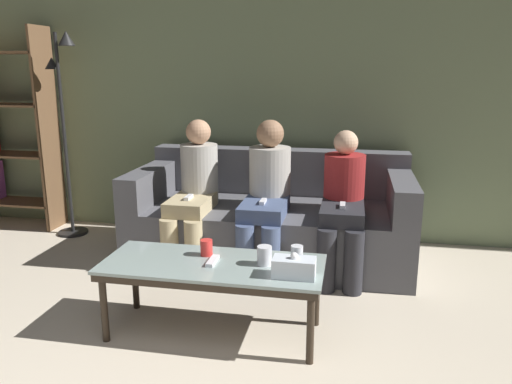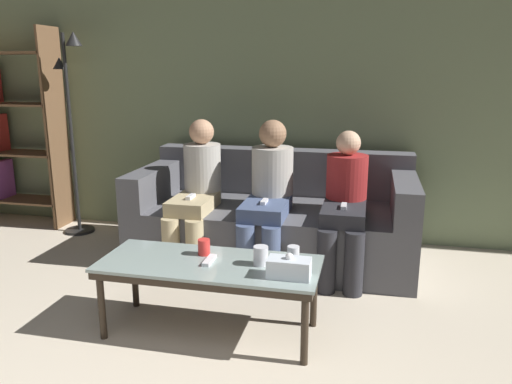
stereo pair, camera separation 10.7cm
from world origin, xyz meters
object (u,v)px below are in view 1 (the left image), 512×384
(couch, at_px, (272,220))
(seated_person_mid_left, at_px, (267,191))
(cup_near_right, at_px, (297,255))
(seated_person_mid_right, at_px, (343,201))
(coffee_table, at_px, (213,270))
(cup_far_center, at_px, (265,256))
(cup_near_left, at_px, (206,248))
(game_remote, at_px, (213,261))
(tissue_box, at_px, (294,267))
(standing_lamp, at_px, (65,114))
(seated_person_left_end, at_px, (194,190))

(couch, xyz_separation_m, seated_person_mid_left, (0.00, -0.24, 0.29))
(cup_near_right, xyz_separation_m, seated_person_mid_right, (0.22, 0.95, 0.07))
(couch, height_order, coffee_table, couch)
(coffee_table, relative_size, seated_person_mid_left, 1.11)
(coffee_table, xyz_separation_m, cup_far_center, (0.29, 0.03, 0.10))
(coffee_table, height_order, cup_near_left, cup_near_left)
(cup_near_right, relative_size, game_remote, 0.72)
(couch, relative_size, cup_near_left, 23.06)
(cup_far_center, height_order, seated_person_mid_left, seated_person_mid_left)
(cup_near_right, distance_m, game_remote, 0.47)
(cup_near_right, bearing_deg, couch, 105.51)
(coffee_table, xyz_separation_m, tissue_box, (0.46, -0.10, 0.09))
(cup_near_right, bearing_deg, seated_person_mid_left, 109.07)
(couch, relative_size, standing_lamp, 1.20)
(cup_near_right, relative_size, seated_person_mid_left, 0.10)
(coffee_table, height_order, game_remote, game_remote)
(couch, distance_m, cup_near_left, 1.18)
(cup_near_left, height_order, tissue_box, tissue_box)
(cup_near_left, relative_size, standing_lamp, 0.05)
(game_remote, bearing_deg, standing_lamp, 139.77)
(coffee_table, height_order, seated_person_left_end, seated_person_left_end)
(seated_person_left_end, bearing_deg, cup_far_center, -54.21)
(couch, xyz_separation_m, cup_near_left, (-0.19, -1.16, 0.17))
(standing_lamp, bearing_deg, seated_person_left_end, -18.83)
(game_remote, relative_size, seated_person_mid_left, 0.14)
(standing_lamp, relative_size, seated_person_mid_left, 1.61)
(tissue_box, relative_size, game_remote, 1.47)
(couch, relative_size, cup_near_right, 19.54)
(cup_near_right, height_order, seated_person_mid_left, seated_person_mid_left)
(seated_person_left_end, relative_size, seated_person_mid_left, 0.99)
(seated_person_mid_left, bearing_deg, coffee_table, -97.09)
(seated_person_mid_left, bearing_deg, standing_lamp, 166.71)
(tissue_box, bearing_deg, cup_far_center, 143.84)
(cup_near_left, xyz_separation_m, standing_lamp, (-1.66, 1.36, 0.61))
(seated_person_left_end, bearing_deg, cup_near_right, -47.15)
(cup_near_right, distance_m, tissue_box, 0.16)
(couch, bearing_deg, cup_far_center, -82.63)
(game_remote, distance_m, seated_person_mid_right, 1.22)
(tissue_box, distance_m, seated_person_left_end, 1.43)
(game_remote, bearing_deg, seated_person_mid_left, 82.91)
(seated_person_mid_right, bearing_deg, seated_person_left_end, 179.57)
(couch, xyz_separation_m, cup_far_center, (0.16, -1.23, 0.18))
(tissue_box, relative_size, seated_person_mid_right, 0.21)
(cup_near_right, xyz_separation_m, seated_person_left_end, (-0.89, 0.96, 0.10))
(tissue_box, distance_m, standing_lamp, 2.76)
(standing_lamp, distance_m, seated_person_mid_left, 1.97)
(standing_lamp, distance_m, seated_person_left_end, 1.46)
(couch, xyz_separation_m, seated_person_mid_right, (0.56, -0.25, 0.25))
(standing_lamp, height_order, seated_person_mid_left, standing_lamp)
(cup_far_center, bearing_deg, seated_person_mid_right, 68.06)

